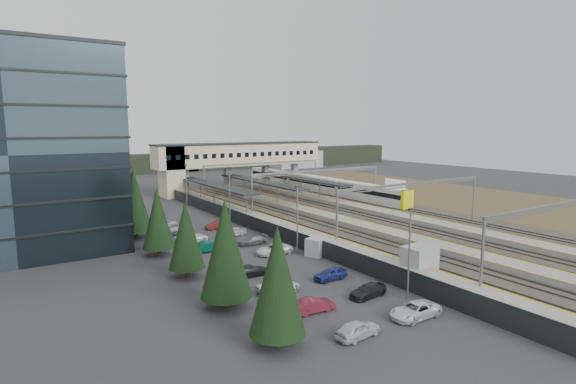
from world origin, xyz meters
TOP-DOWN VIEW (x-y plane):
  - ground at (0.00, 0.00)m, footprint 220.00×220.00m
  - office_building at (-36.00, 12.00)m, footprint 24.30×18.30m
  - conifer_row at (-22.00, -3.86)m, footprint 4.42×49.82m
  - car_park at (-13.70, -8.15)m, footprint 10.41×44.28m
  - lampposts at (-8.00, 1.25)m, footprint 0.50×53.25m
  - fence at (-6.50, 5.00)m, footprint 0.08×90.00m
  - relay_cabin_near at (-1.45, -20.68)m, footprint 3.48×2.63m
  - relay_cabin_far at (-6.60, -9.94)m, footprint 2.84×2.63m
  - rail_corridor at (9.34, 5.00)m, footprint 34.00×90.00m
  - canopies at (7.00, 27.00)m, footprint 23.10×30.00m
  - footbridge at (7.70, 42.00)m, footprint 40.40×6.40m
  - gantries at (12.00, 3.00)m, footprint 28.40×62.28m
  - train at (24.00, 31.04)m, footprint 2.65×55.35m
  - billboard at (27.16, 9.87)m, footprint 0.72×5.70m
  - scrub_east at (45.00, 5.00)m, footprint 34.00×120.00m
  - treeline_far at (23.81, 92.28)m, footprint 170.00×19.00m

SIDE VIEW (x-z plane):
  - ground at x=0.00m, z-range 0.00..0.00m
  - scrub_east at x=45.00m, z-range 0.00..0.06m
  - rail_corridor at x=9.34m, z-range -0.17..0.75m
  - car_park at x=-13.70m, z-range -0.04..1.24m
  - fence at x=-6.50m, z-range 0.00..2.00m
  - relay_cabin_far at x=-6.60m, z-range 0.00..2.09m
  - relay_cabin_near at x=-1.45m, z-range 0.00..2.79m
  - train at x=24.00m, z-range 0.23..3.57m
  - treeline_far at x=23.81m, z-range -0.55..6.45m
  - billboard at x=27.16m, z-range 0.80..5.60m
  - canopies at x=7.00m, z-range 2.28..5.56m
  - lampposts at x=-8.00m, z-range 0.30..8.37m
  - conifer_row at x=-22.00m, z-range 0.09..9.59m
  - gantries at x=12.00m, z-range 2.41..9.58m
  - footbridge at x=7.70m, z-range 2.33..13.53m
  - office_building at x=-36.00m, z-range 0.04..24.34m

